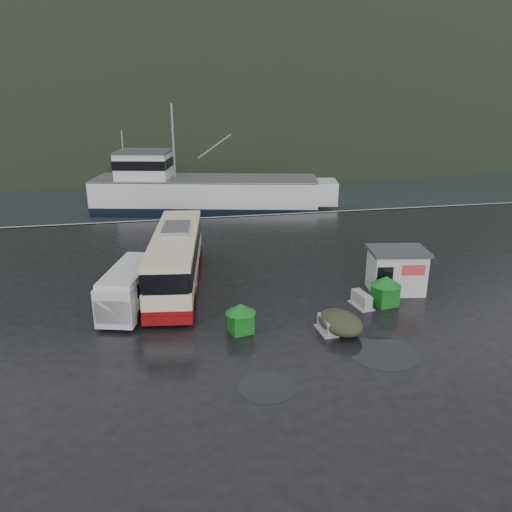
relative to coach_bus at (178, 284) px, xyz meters
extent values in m
plane|color=black|center=(3.39, -4.79, 0.00)|extent=(160.00, 160.00, 0.00)
cube|color=black|center=(3.39, 105.21, 0.00)|extent=(300.00, 180.00, 0.02)
cube|color=#999993|center=(3.39, 15.21, 0.00)|extent=(160.00, 0.60, 1.50)
ellipsoid|color=black|center=(13.39, 245.21, 0.00)|extent=(780.00, 540.00, 570.00)
cylinder|color=black|center=(8.39, -9.96, 0.01)|extent=(3.04, 3.04, 0.01)
cylinder|color=black|center=(2.85, -11.50, 0.01)|extent=(2.29, 2.29, 0.01)
cylinder|color=black|center=(12.42, -2.26, 0.01)|extent=(2.33, 2.33, 0.01)
camera|label=1|loc=(-0.84, -27.72, 11.02)|focal=35.00mm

